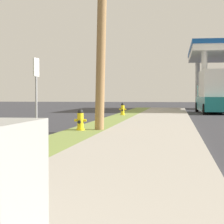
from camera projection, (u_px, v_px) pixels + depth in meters
fire_hydrant_second at (80, 121)px, 15.19m from camera, size 0.42×0.38×0.74m
fire_hydrant_third at (123, 110)px, 26.67m from camera, size 0.42×0.37×0.74m
street_sign_post at (36, 83)px, 10.49m from camera, size 0.05×0.36×2.12m
car_navy_by_near_pump at (213, 101)px, 41.55m from camera, size 2.08×4.56×1.57m
truck_teal_at_forecourt at (214, 93)px, 31.74m from camera, size 2.42×6.49×3.11m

